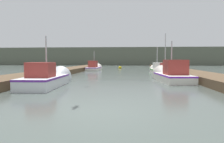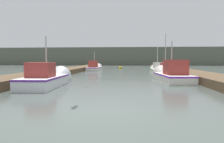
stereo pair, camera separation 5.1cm
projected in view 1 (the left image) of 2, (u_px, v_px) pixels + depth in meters
The scene contains 13 objects.
ground_plane at pixel (101, 112), 6.07m from camera, with size 200.00×200.00×0.00m.
dock_left at pixel (62, 71), 22.51m from camera, with size 2.74×40.00×0.51m.
dock_right at pixel (182, 72), 21.44m from camera, with size 2.74×40.00×0.51m.
distant_shore_ridge at pixel (126, 57), 63.93m from camera, with size 120.00×16.00×5.14m.
fishing_boat_0 at pixel (49, 78), 12.16m from camera, with size 1.94×5.28×3.47m.
fishing_boat_1 at pixel (170, 75), 14.78m from camera, with size 2.16×5.44×3.48m.
fishing_boat_2 at pixel (165, 72), 20.01m from camera, with size 1.69×4.65×4.53m.
fishing_boat_3 at pixel (157, 69), 25.06m from camera, with size 1.48×5.85×3.62m.
fishing_boat_4 at pixel (94, 67), 30.02m from camera, with size 1.71×5.47×3.33m.
mooring_piling_0 at pixel (90, 66), 32.90m from camera, with size 0.32×0.32×0.98m.
mooring_piling_1 at pixel (170, 69), 21.76m from camera, with size 0.26×0.26×1.05m.
mooring_piling_2 at pixel (34, 77), 12.71m from camera, with size 0.25×0.25×1.00m.
channel_buoy at pixel (120, 68), 35.50m from camera, with size 0.58×0.58×1.08m.
Camera 1 is at (0.82, -5.94, 1.58)m, focal length 32.00 mm.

